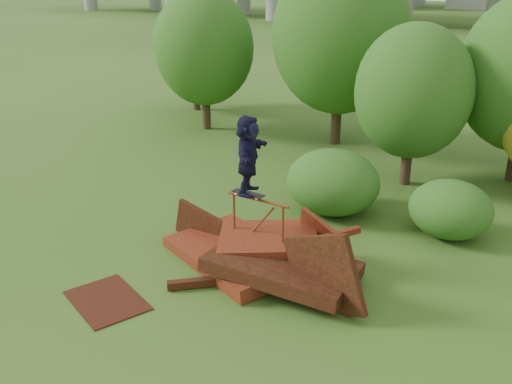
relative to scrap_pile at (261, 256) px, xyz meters
The scene contains 12 objects.
ground 1.33m from the scrap_pile, 82.23° to the right, with size 240.00×240.00×0.00m, color #2D5116.
scrap_pile is the anchor object (origin of this frame).
grind_rail 0.82m from the scrap_pile, 141.11° to the left, with size 1.65×0.07×1.72m.
skateboard 1.50m from the scrap_pile, 160.40° to the left, with size 0.80×0.22×0.08m.
skater 2.39m from the scrap_pile, 160.40° to the left, with size 1.69×0.54×1.82m, color black.
flat_plate 3.58m from the scrap_pile, 124.88° to the right, with size 1.79×1.28×0.03m, color #38170C.
tree_0 13.25m from the scrap_pile, 133.52° to the left, with size 4.16×4.16×5.87m.
tree_1 11.54m from the scrap_pile, 106.83° to the left, with size 5.22×5.22×7.26m.
tree_2 7.95m from the scrap_pile, 83.86° to the left, with size 3.65×3.65×5.15m.
tree_6 16.88m from the scrap_pile, 133.96° to the left, with size 3.97×3.97×5.55m.
shrub_left 4.04m from the scrap_pile, 92.16° to the left, with size 2.69×2.48×1.86m, color #204412.
shrub_right 5.29m from the scrap_pile, 53.85° to the left, with size 2.16×1.98×1.53m, color #204412.
Camera 1 is at (6.18, -8.63, 6.61)m, focal length 40.00 mm.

